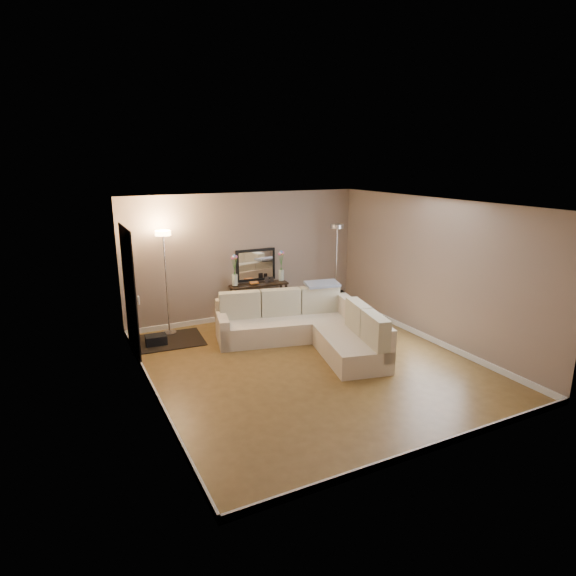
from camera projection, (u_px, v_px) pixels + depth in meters
name	position (u px, v px, depth m)	size (l,w,h in m)	color
floor	(310.00, 365.00, 7.85)	(5.00, 5.50, 0.01)	brown
ceiling	(312.00, 203.00, 7.17)	(5.00, 5.50, 0.01)	white
wall_back	(245.00, 257.00, 9.89)	(5.00, 0.02, 2.60)	gray
wall_front	(438.00, 347.00, 5.13)	(5.00, 0.02, 2.60)	gray
wall_left	(147.00, 309.00, 6.42)	(0.02, 5.50, 2.60)	gray
wall_right	(433.00, 271.00, 8.60)	(0.02, 5.50, 2.60)	gray
baseboard_back	(247.00, 315.00, 10.19)	(5.00, 0.03, 0.10)	white
baseboard_front	(427.00, 449.00, 5.48)	(5.00, 0.03, 0.10)	white
baseboard_left	(156.00, 394.00, 6.75)	(0.03, 5.50, 0.10)	white
baseboard_right	(427.00, 337.00, 8.91)	(0.03, 5.50, 0.10)	white
doorway	(130.00, 293.00, 7.95)	(0.02, 1.20, 2.20)	black
switch_plate	(139.00, 300.00, 7.19)	(0.02, 0.08, 0.12)	white
sectional_sofa	(308.00, 326.00, 8.65)	(2.65, 2.91, 0.89)	beige
throw_blanket	(322.00, 284.00, 9.18)	(0.64, 0.37, 0.05)	#7F8BA4
console_table	(256.00, 299.00, 10.00)	(1.22, 0.37, 0.74)	black
leaning_mirror	(256.00, 265.00, 9.98)	(0.86, 0.08, 0.67)	black
table_decor	(259.00, 282.00, 9.90)	(0.51, 0.12, 0.12)	orange
flower_vase_left	(235.00, 272.00, 9.66)	(0.14, 0.12, 0.64)	silver
flower_vase_right	(281.00, 268.00, 10.07)	(0.14, 0.12, 0.64)	silver
floor_lamp_lit	(165.00, 262.00, 8.86)	(0.30, 0.30, 1.99)	silver
floor_lamp_unlit	(337.00, 251.00, 10.23)	(0.31, 0.31, 1.92)	silver
charcoal_rug	(167.00, 341.00, 8.84)	(1.30, 0.97, 0.02)	black
black_bag	(156.00, 341.00, 8.66)	(0.37, 0.26, 0.24)	black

